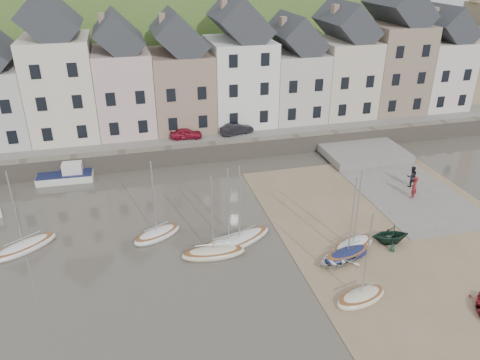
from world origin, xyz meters
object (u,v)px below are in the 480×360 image
object	(u,v)px
rowboat_white	(337,259)
person_red	(414,187)
rowboat_green	(390,235)
car_left	(186,133)
person_dark	(412,176)
sailboat_0	(24,247)
car_right	(237,129)

from	to	relation	value
rowboat_white	person_red	distance (m)	12.26
rowboat_green	person_red	distance (m)	7.84
person_red	car_left	xyz separation A→B (m)	(-17.01, 14.70, 1.06)
car_left	rowboat_green	bearing A→B (deg)	-143.64
rowboat_white	car_left	distance (m)	22.72
rowboat_white	rowboat_green	bearing A→B (deg)	90.77
rowboat_white	person_dark	distance (m)	14.22
car_left	person_red	bearing A→B (deg)	-124.09
sailboat_0	rowboat_white	world-z (taller)	sailboat_0
person_red	car_left	size ratio (longest dim) A/B	0.60
sailboat_0	person_dark	bearing A→B (deg)	3.37
person_dark	rowboat_green	bearing A→B (deg)	52.65
rowboat_green	car_left	xyz separation A→B (m)	(-11.54, 20.31, 1.37)
sailboat_0	person_red	distance (m)	30.73
person_dark	car_left	world-z (taller)	car_left
rowboat_green	rowboat_white	bearing A→B (deg)	-68.39
person_red	car_right	bearing A→B (deg)	-89.20
sailboat_0	rowboat_white	xyz separation A→B (m)	(20.59, -6.93, 0.12)
person_red	car_left	world-z (taller)	car_left
person_red	car_right	xyz separation A→B (m)	(-11.68, 14.70, 1.09)
rowboat_white	person_dark	size ratio (longest dim) A/B	1.60
sailboat_0	car_left	size ratio (longest dim) A/B	1.97
rowboat_green	car_right	xyz separation A→B (m)	(-6.22, 20.31, 1.40)
sailboat_0	person_red	xyz separation A→B (m)	(30.71, -0.05, 0.82)
sailboat_0	person_dark	world-z (taller)	sailboat_0
car_left	sailboat_0	bearing A→B (deg)	143.65
car_right	rowboat_green	bearing A→B (deg)	-177.04
sailboat_0	rowboat_white	distance (m)	21.73
sailboat_0	rowboat_white	size ratio (longest dim) A/B	2.05
person_dark	car_right	world-z (taller)	car_right
sailboat_0	rowboat_green	size ratio (longest dim) A/B	2.34
rowboat_white	person_red	xyz separation A→B (m)	(10.12, 6.88, 0.70)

